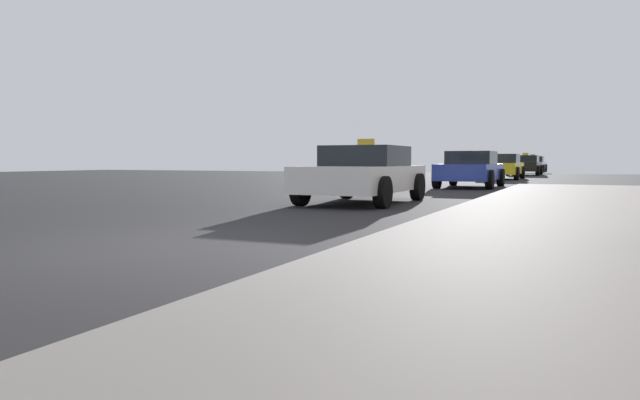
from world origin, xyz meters
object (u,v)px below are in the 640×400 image
at_px(car_white, 363,174).
at_px(car_black, 525,165).
at_px(car_blue, 471,169).
at_px(car_silver, 532,164).
at_px(car_yellow, 501,166).

xyz_separation_m(car_white, car_black, (0.91, 27.55, 0.00)).
distance_m(car_white, car_black, 27.56).
relative_size(car_blue, car_silver, 0.94).
distance_m(car_white, car_silver, 36.78).
bearing_deg(car_blue, car_white, 84.70).
bearing_deg(car_silver, car_white, 89.03).
relative_size(car_blue, car_black, 0.97).
bearing_deg(car_white, car_blue, -95.30).
relative_size(car_white, car_black, 0.93).
distance_m(car_blue, car_silver, 28.06).
xyz_separation_m(car_blue, car_black, (0.10, 18.83, 0.00)).
relative_size(car_black, car_silver, 0.97).
bearing_deg(car_yellow, car_silver, -90.09).
xyz_separation_m(car_white, car_blue, (0.81, 8.72, -0.00)).
bearing_deg(car_black, car_blue, 89.70).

